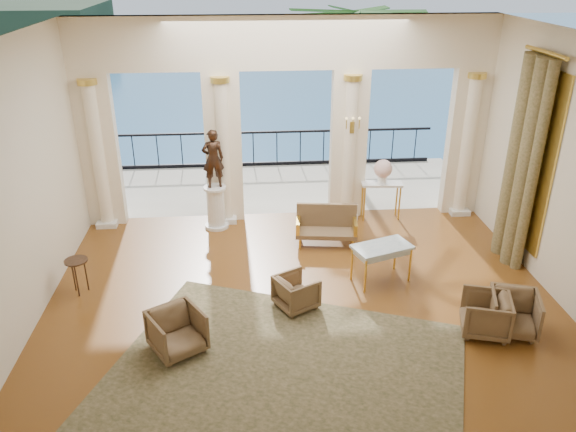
{
  "coord_description": "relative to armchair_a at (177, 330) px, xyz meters",
  "views": [
    {
      "loc": [
        -0.95,
        -8.15,
        5.58
      ],
      "look_at": [
        -0.23,
        0.6,
        1.5
      ],
      "focal_mm": 35.0,
      "sensor_mm": 36.0,
      "label": 1
    }
  ],
  "objects": [
    {
      "name": "floor",
      "position": [
        2.07,
        0.99,
        -0.38
      ],
      "size": [
        9.0,
        9.0,
        0.0
      ],
      "primitive_type": "plane",
      "color": "#4D2510",
      "rests_on": "ground"
    },
    {
      "name": "room_walls",
      "position": [
        2.07,
        -0.12,
        2.5
      ],
      "size": [
        9.0,
        9.0,
        9.0
      ],
      "color": "beige",
      "rests_on": "ground"
    },
    {
      "name": "arcade",
      "position": [
        2.07,
        4.81,
        2.2
      ],
      "size": [
        9.0,
        0.56,
        4.5
      ],
      "color": "#F9E9C7",
      "rests_on": "ground"
    },
    {
      "name": "terrace",
      "position": [
        2.07,
        6.79,
        -0.43
      ],
      "size": [
        10.0,
        3.6,
        0.1
      ],
      "primitive_type": "cube",
      "color": "#B1A692",
      "rests_on": "ground"
    },
    {
      "name": "balustrade",
      "position": [
        2.07,
        8.39,
        0.03
      ],
      "size": [
        9.0,
        0.06,
        1.03
      ],
      "color": "black",
      "rests_on": "terrace"
    },
    {
      "name": "palm_tree",
      "position": [
        4.07,
        7.59,
        3.71
      ],
      "size": [
        2.0,
        2.0,
        4.5
      ],
      "color": "#4C3823",
      "rests_on": "terrace"
    },
    {
      "name": "headland",
      "position": [
        -27.93,
        70.99,
        -3.38
      ],
      "size": [
        22.0,
        18.0,
        6.0
      ],
      "primitive_type": "cube",
      "color": "black",
      "rests_on": "sea"
    },
    {
      "name": "sea",
      "position": [
        2.07,
        60.99,
        -6.38
      ],
      "size": [
        160.0,
        160.0,
        0.0
      ],
      "primitive_type": "plane",
      "color": "teal",
      "rests_on": "ground"
    },
    {
      "name": "curtain",
      "position": [
        6.35,
        2.49,
        1.64
      ],
      "size": [
        0.33,
        1.4,
        4.09
      ],
      "color": "#4B4725",
      "rests_on": "ground"
    },
    {
      "name": "window_frame",
      "position": [
        6.54,
        2.49,
        1.72
      ],
      "size": [
        0.04,
        1.6,
        3.4
      ],
      "primitive_type": "cube",
      "color": "gold",
      "rests_on": "room_walls"
    },
    {
      "name": "wall_sconce",
      "position": [
        3.47,
        4.5,
        1.85
      ],
      "size": [
        0.3,
        0.11,
        0.33
      ],
      "color": "gold",
      "rests_on": "arcade"
    },
    {
      "name": "rug",
      "position": [
        1.6,
        -0.71,
        -0.37
      ],
      "size": [
        6.11,
        5.47,
        0.02
      ],
      "primitive_type": "cube",
      "rotation": [
        0.0,
        0.0,
        -0.37
      ],
      "color": "#2F341A",
      "rests_on": "ground"
    },
    {
      "name": "armchair_a",
      "position": [
        0.0,
        0.0,
        0.0
      ],
      "size": [
        1.0,
        0.98,
        0.76
      ],
      "primitive_type": "imported",
      "rotation": [
        0.0,
        0.0,
        0.55
      ],
      "color": "#42321A",
      "rests_on": "ground"
    },
    {
      "name": "armchair_b",
      "position": [
        5.37,
        0.06,
        -0.0
      ],
      "size": [
        0.91,
        0.88,
        0.76
      ],
      "primitive_type": "imported",
      "rotation": [
        0.0,
        0.0,
        -0.31
      ],
      "color": "#42321A",
      "rests_on": "ground"
    },
    {
      "name": "armchair_c",
      "position": [
        4.9,
        0.07,
        -0.01
      ],
      "size": [
        0.86,
        0.89,
        0.75
      ],
      "primitive_type": "imported",
      "rotation": [
        0.0,
        0.0,
        -1.86
      ],
      "color": "#42321A",
      "rests_on": "ground"
    },
    {
      "name": "armchair_d",
      "position": [
        1.94,
        1.04,
        -0.05
      ],
      "size": [
        0.83,
        0.85,
        0.66
      ],
      "primitive_type": "imported",
      "rotation": [
        0.0,
        0.0,
        2.07
      ],
      "color": "#42321A",
      "rests_on": "ground"
    },
    {
      "name": "settee",
      "position": [
        2.8,
        3.38,
        0.04
      ],
      "size": [
        1.33,
        0.71,
        0.84
      ],
      "rotation": [
        0.0,
        0.0,
        -0.13
      ],
      "color": "#42321A",
      "rests_on": "ground"
    },
    {
      "name": "game_table",
      "position": [
        3.6,
        1.79,
        0.27
      ],
      "size": [
        1.2,
        0.91,
        0.73
      ],
      "rotation": [
        0.0,
        0.0,
        0.34
      ],
      "color": "#9AB2BF",
      "rests_on": "ground"
    },
    {
      "name": "pedestal",
      "position": [
        0.45,
        4.36,
        0.09
      ],
      "size": [
        0.53,
        0.53,
        0.98
      ],
      "color": "silver",
      "rests_on": "ground"
    },
    {
      "name": "statue",
      "position": [
        0.45,
        4.36,
        1.25
      ],
      "size": [
        0.52,
        0.4,
        1.29
      ],
      "primitive_type": "imported",
      "rotation": [
        0.0,
        0.0,
        3.34
      ],
      "color": "#312016",
      "rests_on": "pedestal"
    },
    {
      "name": "console_table",
      "position": [
        4.23,
        4.54,
        0.34
      ],
      "size": [
        0.95,
        0.44,
        0.88
      ],
      "rotation": [
        0.0,
        0.0,
        -0.09
      ],
      "color": "silver",
      "rests_on": "ground"
    },
    {
      "name": "urn",
      "position": [
        4.23,
        4.54,
        0.81
      ],
      "size": [
        0.42,
        0.42,
        0.55
      ],
      "color": "white",
      "rests_on": "console_table"
    },
    {
      "name": "side_table",
      "position": [
        -1.93,
        1.82,
        0.19
      ],
      "size": [
        0.41,
        0.41,
        0.67
      ],
      "color": "black",
      "rests_on": "ground"
    }
  ]
}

